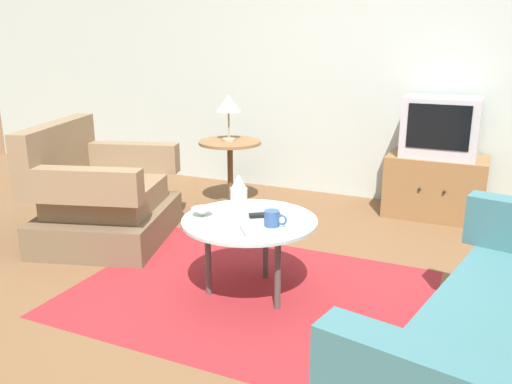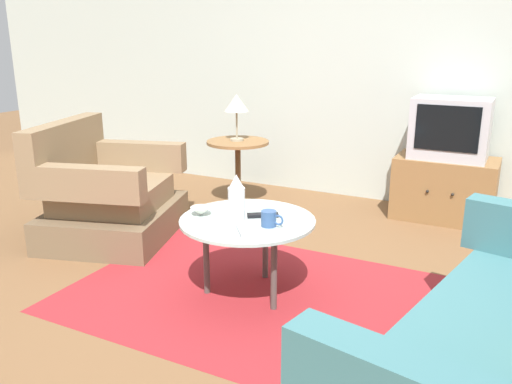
{
  "view_description": "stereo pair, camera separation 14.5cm",
  "coord_description": "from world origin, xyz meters",
  "px_view_note": "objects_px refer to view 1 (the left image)",
  "views": [
    {
      "loc": [
        1.25,
        -2.42,
        1.46
      ],
      "look_at": [
        -0.03,
        0.41,
        0.55
      ],
      "focal_mm": 37.18,
      "sensor_mm": 36.0,
      "label": 1
    },
    {
      "loc": [
        1.39,
        -2.36,
        1.46
      ],
      "look_at": [
        -0.03,
        0.41,
        0.55
      ],
      "focal_mm": 37.18,
      "sensor_mm": 36.0,
      "label": 2
    }
  ],
  "objects_px": {
    "tv_remote_dark": "(265,215)",
    "television": "(441,127)",
    "table_lamp": "(228,105)",
    "tv_stand": "(435,186)",
    "side_table": "(230,159)",
    "vase": "(239,199)",
    "bowl": "(202,212)",
    "armchair": "(100,200)",
    "mug": "(273,218)",
    "coffee_table": "(250,226)",
    "tv_remote_silver": "(247,231)"
  },
  "relations": [
    {
      "from": "tv_remote_dark",
      "to": "television",
      "type": "bearing_deg",
      "value": 34.83
    },
    {
      "from": "table_lamp",
      "to": "tv_remote_dark",
      "type": "xyz_separation_m",
      "value": [
        0.96,
        -1.42,
        -0.43
      ]
    },
    {
      "from": "tv_stand",
      "to": "side_table",
      "type": "bearing_deg",
      "value": -165.04
    },
    {
      "from": "tv_stand",
      "to": "tv_remote_dark",
      "type": "height_order",
      "value": "tv_stand"
    },
    {
      "from": "vase",
      "to": "bowl",
      "type": "distance_m",
      "value": 0.26
    },
    {
      "from": "armchair",
      "to": "tv_remote_dark",
      "type": "bearing_deg",
      "value": 62.35
    },
    {
      "from": "armchair",
      "to": "side_table",
      "type": "bearing_deg",
      "value": 139.41
    },
    {
      "from": "side_table",
      "to": "tv_remote_dark",
      "type": "xyz_separation_m",
      "value": [
        0.95,
        -1.41,
        0.05
      ]
    },
    {
      "from": "side_table",
      "to": "mug",
      "type": "distance_m",
      "value": 1.86
    },
    {
      "from": "bowl",
      "to": "table_lamp",
      "type": "bearing_deg",
      "value": 111.89
    },
    {
      "from": "tv_stand",
      "to": "bowl",
      "type": "bearing_deg",
      "value": -118.48
    },
    {
      "from": "armchair",
      "to": "table_lamp",
      "type": "xyz_separation_m",
      "value": [
        0.49,
        1.14,
        0.6
      ]
    },
    {
      "from": "television",
      "to": "tv_remote_dark",
      "type": "distance_m",
      "value": 2.02
    },
    {
      "from": "armchair",
      "to": "coffee_table",
      "type": "distance_m",
      "value": 1.44
    },
    {
      "from": "television",
      "to": "mug",
      "type": "height_order",
      "value": "television"
    },
    {
      "from": "coffee_table",
      "to": "side_table",
      "type": "distance_m",
      "value": 1.73
    },
    {
      "from": "tv_remote_dark",
      "to": "tv_remote_silver",
      "type": "distance_m",
      "value": 0.28
    },
    {
      "from": "side_table",
      "to": "bowl",
      "type": "relative_size",
      "value": 4.76
    },
    {
      "from": "mug",
      "to": "tv_remote_dark",
      "type": "relative_size",
      "value": 0.74
    },
    {
      "from": "tv_stand",
      "to": "tv_remote_dark",
      "type": "relative_size",
      "value": 4.47
    },
    {
      "from": "table_lamp",
      "to": "side_table",
      "type": "bearing_deg",
      "value": -29.46
    },
    {
      "from": "table_lamp",
      "to": "vase",
      "type": "relative_size",
      "value": 1.5
    },
    {
      "from": "mug",
      "to": "side_table",
      "type": "bearing_deg",
      "value": 124.32
    },
    {
      "from": "armchair",
      "to": "coffee_table",
      "type": "height_order",
      "value": "armchair"
    },
    {
      "from": "armchair",
      "to": "television",
      "type": "height_order",
      "value": "television"
    },
    {
      "from": "armchair",
      "to": "side_table",
      "type": "xyz_separation_m",
      "value": [
        0.5,
        1.13,
        0.12
      ]
    },
    {
      "from": "tv_remote_silver",
      "to": "side_table",
      "type": "bearing_deg",
      "value": -8.4
    },
    {
      "from": "armchair",
      "to": "side_table",
      "type": "distance_m",
      "value": 1.25
    },
    {
      "from": "side_table",
      "to": "bowl",
      "type": "distance_m",
      "value": 1.67
    },
    {
      "from": "vase",
      "to": "television",
      "type": "bearing_deg",
      "value": 66.76
    },
    {
      "from": "side_table",
      "to": "table_lamp",
      "type": "distance_m",
      "value": 0.48
    },
    {
      "from": "tv_stand",
      "to": "table_lamp",
      "type": "bearing_deg",
      "value": -165.36
    },
    {
      "from": "side_table",
      "to": "tv_stand",
      "type": "height_order",
      "value": "side_table"
    },
    {
      "from": "coffee_table",
      "to": "tv_remote_silver",
      "type": "distance_m",
      "value": 0.22
    },
    {
      "from": "coffee_table",
      "to": "tv_remote_silver",
      "type": "xyz_separation_m",
      "value": [
        0.08,
        -0.2,
        0.05
      ]
    },
    {
      "from": "armchair",
      "to": "tv_stand",
      "type": "distance_m",
      "value": 2.71
    },
    {
      "from": "coffee_table",
      "to": "mug",
      "type": "bearing_deg",
      "value": -17.82
    },
    {
      "from": "armchair",
      "to": "vase",
      "type": "distance_m",
      "value": 1.44
    },
    {
      "from": "side_table",
      "to": "tv_remote_silver",
      "type": "bearing_deg",
      "value": -60.25
    },
    {
      "from": "side_table",
      "to": "tv_remote_silver",
      "type": "relative_size",
      "value": 3.65
    },
    {
      "from": "television",
      "to": "bowl",
      "type": "xyz_separation_m",
      "value": [
        -1.09,
        -1.99,
        -0.27
      ]
    },
    {
      "from": "mug",
      "to": "bowl",
      "type": "relative_size",
      "value": 1.07
    },
    {
      "from": "armchair",
      "to": "mug",
      "type": "bearing_deg",
      "value": 58.64
    },
    {
      "from": "vase",
      "to": "tv_remote_silver",
      "type": "height_order",
      "value": "vase"
    },
    {
      "from": "television",
      "to": "bowl",
      "type": "distance_m",
      "value": 2.29
    },
    {
      "from": "mug",
      "to": "vase",
      "type": "bearing_deg",
      "value": 179.88
    },
    {
      "from": "television",
      "to": "vase",
      "type": "xyz_separation_m",
      "value": [
        -0.85,
        -1.98,
        -0.16
      ]
    },
    {
      "from": "mug",
      "to": "bowl",
      "type": "xyz_separation_m",
      "value": [
        -0.44,
        -0.01,
        -0.02
      ]
    },
    {
      "from": "television",
      "to": "mug",
      "type": "distance_m",
      "value": 2.1
    },
    {
      "from": "tv_stand",
      "to": "bowl",
      "type": "distance_m",
      "value": 2.29
    }
  ]
}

